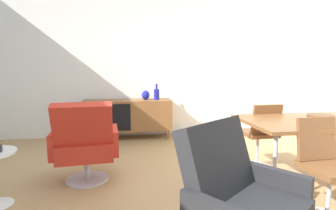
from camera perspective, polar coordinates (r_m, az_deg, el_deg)
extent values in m
plane|color=tan|center=(2.82, 4.25, -19.06)|extent=(8.32, 8.32, 0.00)
cube|color=white|center=(5.08, -2.23, 9.25)|extent=(6.80, 0.12, 2.80)
cube|color=brown|center=(4.82, -8.87, -2.22)|extent=(1.60, 0.44, 0.56)
cube|color=black|center=(4.61, -12.60, -2.77)|extent=(0.70, 0.01, 0.48)
cylinder|color=brown|center=(4.80, -17.72, -6.97)|extent=(0.03, 0.03, 0.16)
cylinder|color=brown|center=(4.79, 0.17, -6.61)|extent=(0.03, 0.03, 0.16)
cylinder|color=brown|center=(5.12, -17.13, -6.00)|extent=(0.03, 0.03, 0.16)
cylinder|color=brown|center=(5.11, -0.42, -5.67)|extent=(0.03, 0.03, 0.16)
ellipsoid|color=navy|center=(4.78, -4.98, 2.18)|extent=(0.14, 0.14, 0.17)
cylinder|color=navy|center=(4.80, -2.53, 2.34)|extent=(0.10, 0.10, 0.19)
cylinder|color=navy|center=(4.79, -2.54, 4.09)|extent=(0.04, 0.04, 0.10)
cube|color=brown|center=(3.22, 30.20, -3.12)|extent=(1.60, 0.90, 0.04)
cylinder|color=#B7B7BC|center=(2.61, 22.42, -13.53)|extent=(0.04, 0.04, 0.70)
cylinder|color=#B7B7BC|center=(3.26, 15.28, -8.90)|extent=(0.04, 0.04, 0.70)
cylinder|color=brown|center=(3.19, 30.58, -2.39)|extent=(0.26, 0.26, 0.06)
cube|color=brown|center=(3.59, 19.27, -5.88)|extent=(0.42, 0.42, 0.05)
cube|color=brown|center=(3.40, 20.96, -3.03)|extent=(0.38, 0.10, 0.38)
cylinder|color=#B7B7BC|center=(3.66, 19.10, -9.50)|extent=(0.04, 0.04, 0.42)
cylinder|color=#B7B7BC|center=(3.72, 18.96, -12.54)|extent=(0.36, 0.36, 0.01)
cube|color=brown|center=(2.61, 32.33, -11.85)|extent=(0.42, 0.42, 0.05)
cube|color=brown|center=(2.68, 29.98, -6.41)|extent=(0.38, 0.11, 0.38)
cylinder|color=#B7B7BC|center=(2.70, 31.95, -16.62)|extent=(0.04, 0.04, 0.42)
cube|color=red|center=(3.15, -17.64, -9.07)|extent=(0.64, 0.61, 0.20)
cube|color=red|center=(2.84, -18.24, -4.47)|extent=(0.62, 0.32, 0.51)
cube|color=red|center=(3.12, -11.59, -7.50)|extent=(0.10, 0.51, 0.28)
cube|color=red|center=(3.17, -23.71, -7.75)|extent=(0.10, 0.51, 0.28)
cylinder|color=#B7B7BC|center=(3.22, -17.46, -13.16)|extent=(0.06, 0.06, 0.28)
cylinder|color=#B7B7BC|center=(3.27, -17.36, -15.32)|extent=(0.48, 0.48, 0.02)
cube|color=#262628|center=(1.77, 10.85, -11.68)|extent=(0.64, 0.58, 0.51)
cube|color=#262628|center=(2.03, 21.99, -16.51)|extent=(0.35, 0.44, 0.28)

